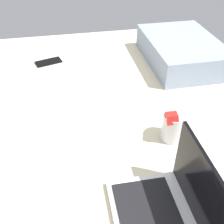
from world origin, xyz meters
TOP-DOWN VIEW (x-y plane):
  - bed_mattress at (0.00, 0.00)cm, footprint 180.00×140.00cm
  - laptop at (52.74, 7.21)cm, footprint 33.33×23.48cm
  - snack_cup at (19.23, 21.25)cm, footprint 9.00×9.14cm
  - cell_phone at (-51.57, -23.53)cm, footprint 10.60×15.38cm
  - pillow at (-38.61, 48.00)cm, footprint 52.00×36.00cm

SIDE VIEW (x-z plane):
  - bed_mattress at x=0.00cm, z-range 0.00..18.00cm
  - cell_phone at x=-51.57cm, z-range 18.00..18.80cm
  - laptop at x=52.74cm, z-range 10.91..33.91cm
  - snack_cup at x=19.23cm, z-range 17.09..30.44cm
  - pillow at x=-38.61cm, z-range 18.00..31.00cm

